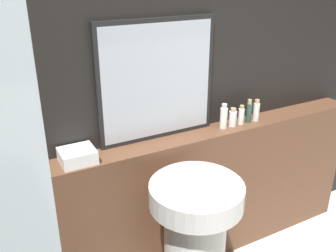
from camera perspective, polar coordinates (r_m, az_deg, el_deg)
name	(u,v)px	position (r m, az deg, el deg)	size (l,w,h in m)	color
wall_back	(163,90)	(2.26, -0.71, 5.53)	(8.00, 0.06, 2.50)	black
vanity_counter	(173,207)	(2.50, 0.76, -12.18)	(2.92, 0.19, 0.97)	brown
pedestal_sink	(195,244)	(2.17, 4.08, -17.50)	(0.50, 0.50, 0.92)	silver
mirror	(158,81)	(2.16, -1.60, 6.86)	(0.74, 0.03, 0.71)	black
towel_stack	(77,156)	(2.05, -13.64, -4.42)	(0.18, 0.16, 0.07)	white
shampoo_bottle	(224,117)	(2.41, 8.49, 1.37)	(0.05, 0.05, 0.16)	white
conditioner_bottle	(233,118)	(2.46, 9.84, 1.25)	(0.05, 0.05, 0.12)	white
lotion_bottle	(241,115)	(2.50, 11.10, 1.60)	(0.04, 0.04, 0.13)	white
body_wash_bottle	(249,112)	(2.53, 12.22, 2.13)	(0.04, 0.04, 0.16)	#2D4C3D
hand_soap_bottle	(256,111)	(2.58, 13.29, 2.25)	(0.04, 0.04, 0.15)	white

